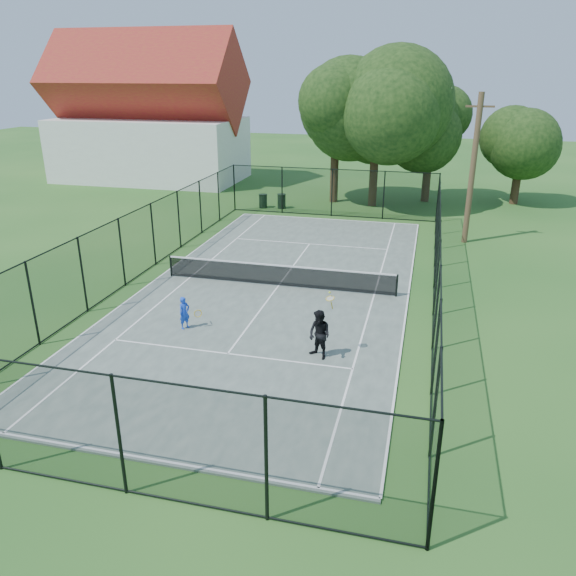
% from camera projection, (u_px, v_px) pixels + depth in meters
% --- Properties ---
extents(ground, '(120.00, 120.00, 0.00)m').
position_uv_depth(ground, '(279.00, 287.00, 24.18)').
color(ground, '#1F521C').
extents(tennis_court, '(11.00, 24.00, 0.06)m').
position_uv_depth(tennis_court, '(279.00, 286.00, 24.16)').
color(tennis_court, '#4E5C54').
rests_on(tennis_court, ground).
extents(tennis_net, '(10.08, 0.08, 0.95)m').
position_uv_depth(tennis_net, '(278.00, 274.00, 23.97)').
color(tennis_net, black).
rests_on(tennis_net, tennis_court).
extents(fence, '(13.10, 26.10, 3.00)m').
position_uv_depth(fence, '(278.00, 254.00, 23.63)').
color(fence, black).
rests_on(fence, ground).
extents(tree_near_left, '(6.38, 6.38, 8.32)m').
position_uv_depth(tree_near_left, '(336.00, 127.00, 37.94)').
color(tree_near_left, '#332114').
rests_on(tree_near_left, ground).
extents(tree_near_mid, '(7.20, 7.20, 9.42)m').
position_uv_depth(tree_near_mid, '(377.00, 118.00, 36.57)').
color(tree_near_mid, '#332114').
rests_on(tree_near_mid, ground).
extents(tree_near_right, '(5.28, 5.28, 7.29)m').
position_uv_depth(tree_near_right, '(431.00, 134.00, 38.31)').
color(tree_near_right, '#332114').
rests_on(tree_near_right, ground).
extents(tree_far_right, '(4.85, 4.85, 6.42)m').
position_uv_depth(tree_far_right, '(522.00, 145.00, 37.74)').
color(tree_far_right, '#332114').
rests_on(tree_far_right, ground).
extents(building, '(15.30, 8.15, 11.87)m').
position_uv_depth(building, '(148.00, 119.00, 46.13)').
color(building, silver).
rests_on(building, ground).
extents(trash_bin_left, '(0.58, 0.58, 0.92)m').
position_uv_depth(trash_bin_left, '(263.00, 201.00, 37.87)').
color(trash_bin_left, black).
rests_on(trash_bin_left, ground).
extents(trash_bin_right, '(0.58, 0.58, 0.97)m').
position_uv_depth(trash_bin_right, '(282.00, 201.00, 37.72)').
color(trash_bin_right, black).
rests_on(trash_bin_right, ground).
extents(utility_pole, '(1.40, 0.30, 7.73)m').
position_uv_depth(utility_pole, '(473.00, 169.00, 29.05)').
color(utility_pole, '#4C3823').
rests_on(utility_pole, ground).
extents(player_blue, '(0.82, 0.52, 1.19)m').
position_uv_depth(player_blue, '(185.00, 313.00, 20.00)').
color(player_blue, blue).
rests_on(player_blue, tennis_court).
extents(player_black, '(0.99, 0.96, 2.16)m').
position_uv_depth(player_black, '(319.00, 335.00, 17.85)').
color(player_black, black).
rests_on(player_black, tennis_court).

